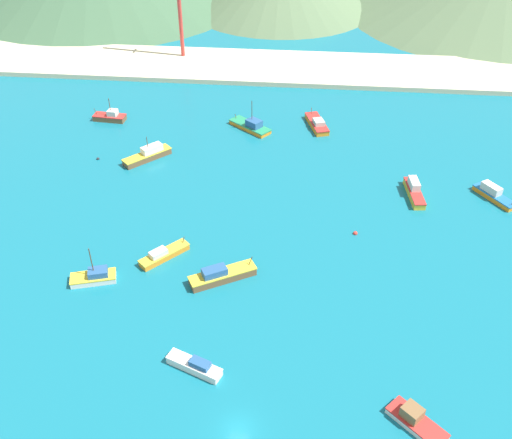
{
  "coord_description": "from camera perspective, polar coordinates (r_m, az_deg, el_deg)",
  "views": [
    {
      "loc": [
        5.81,
        -39.19,
        60.44
      ],
      "look_at": [
        -1.71,
        40.21,
        0.68
      ],
      "focal_mm": 40.74,
      "sensor_mm": 36.0,
      "label": 1
    }
  ],
  "objects": [
    {
      "name": "fishing_boat_10",
      "position": [
        130.15,
        6.01,
        9.35
      ],
      "size": [
        5.64,
        10.1,
        2.43
      ],
      "color": "orange",
      "rests_on": "ground"
    },
    {
      "name": "fishing_boat_5",
      "position": [
        77.18,
        -5.99,
        -14.09
      ],
      "size": [
        7.75,
        4.65,
        2.02
      ],
      "color": "silver",
      "rests_on": "ground"
    },
    {
      "name": "fishing_boat_6",
      "position": [
        74.39,
        15.39,
        -18.49
      ],
      "size": [
        7.24,
        7.01,
        2.38
      ],
      "color": "silver",
      "rests_on": "ground"
    },
    {
      "name": "fishing_boat_2",
      "position": [
        136.16,
        -14.13,
        9.76
      ],
      "size": [
        7.37,
        3.36,
        5.34
      ],
      "color": "brown",
      "rests_on": "ground"
    },
    {
      "name": "fishing_boat_4",
      "position": [
        91.63,
        -15.58,
        -5.44
      ],
      "size": [
        7.28,
        4.51,
        6.31
      ],
      "color": "silver",
      "rests_on": "ground"
    },
    {
      "name": "fishing_boat_13",
      "position": [
        110.15,
        15.27,
        2.73
      ],
      "size": [
        3.08,
        9.33,
        2.73
      ],
      "color": "gold",
      "rests_on": "ground"
    },
    {
      "name": "ground",
      "position": [
        92.22,
        0.46,
        -4.31
      ],
      "size": [
        260.0,
        280.0,
        0.5
      ],
      "color": "#146B7F"
    },
    {
      "name": "buoy_1",
      "position": [
        121.83,
        -15.26,
        5.76
      ],
      "size": [
        0.61,
        0.61,
        0.61
      ],
      "color": "#232328",
      "rests_on": "ground"
    },
    {
      "name": "fishing_boat_7",
      "position": [
        93.54,
        -9.07,
        -3.4
      ],
      "size": [
        7.4,
        7.68,
        2.13
      ],
      "color": "orange",
      "rests_on": "ground"
    },
    {
      "name": "fishing_boat_9",
      "position": [
        119.28,
        -10.53,
        6.29
      ],
      "size": [
        8.98,
        8.98,
        5.0
      ],
      "color": "brown",
      "rests_on": "ground"
    },
    {
      "name": "beach_strip",
      "position": [
        158.74,
        3.01,
        14.65
      ],
      "size": [
        247.0,
        22.22,
        1.2
      ],
      "primitive_type": "cube",
      "color": "beige",
      "rests_on": "ground"
    },
    {
      "name": "fishing_boat_12",
      "position": [
        128.43,
        -0.49,
        9.19
      ],
      "size": [
        9.91,
        8.85,
        6.86
      ],
      "color": "orange",
      "rests_on": "ground"
    },
    {
      "name": "buoy_0",
      "position": [
        98.92,
        9.72,
        -1.35
      ],
      "size": [
        0.76,
        0.76,
        0.76
      ],
      "color": "red",
      "rests_on": "ground"
    },
    {
      "name": "fishing_boat_1",
      "position": [
        88.55,
        -3.43,
        -5.46
      ],
      "size": [
        10.35,
        7.29,
        2.84
      ],
      "color": "brown",
      "rests_on": "ground"
    },
    {
      "name": "fishing_boat_11",
      "position": [
        114.09,
        22.29,
        2.32
      ],
      "size": [
        6.84,
        8.42,
        2.42
      ],
      "color": "orange",
      "rests_on": "ground"
    }
  ]
}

